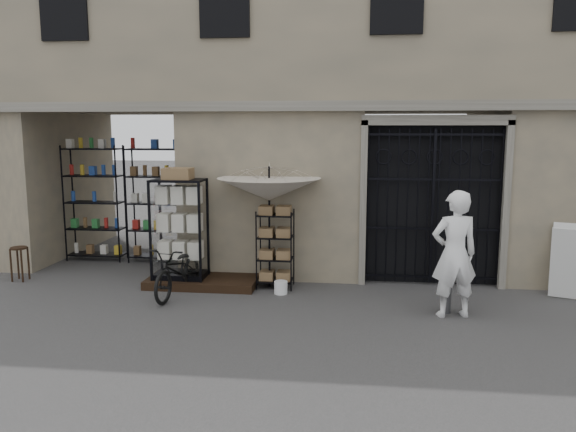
# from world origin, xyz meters

# --- Properties ---
(ground) EXTENTS (80.00, 80.00, 0.00)m
(ground) POSITION_xyz_m (0.00, 0.00, 0.00)
(ground) COLOR black
(ground) RESTS_ON ground
(main_building) EXTENTS (14.00, 4.00, 9.00)m
(main_building) POSITION_xyz_m (0.00, 4.00, 4.50)
(main_building) COLOR gray
(main_building) RESTS_ON ground
(shop_recess) EXTENTS (3.00, 1.70, 3.00)m
(shop_recess) POSITION_xyz_m (-4.50, 2.80, 1.50)
(shop_recess) COLOR black
(shop_recess) RESTS_ON ground
(shop_shelving) EXTENTS (2.70, 0.50, 2.50)m
(shop_shelving) POSITION_xyz_m (-4.55, 3.30, 1.25)
(shop_shelving) COLOR black
(shop_shelving) RESTS_ON ground
(iron_gate) EXTENTS (2.50, 0.21, 3.00)m
(iron_gate) POSITION_xyz_m (1.75, 2.28, 1.50)
(iron_gate) COLOR black
(iron_gate) RESTS_ON ground
(step_platform) EXTENTS (2.00, 0.90, 0.15)m
(step_platform) POSITION_xyz_m (-2.40, 1.55, 0.07)
(step_platform) COLOR black
(step_platform) RESTS_ON ground
(display_cabinet) EXTENTS (1.04, 0.83, 1.96)m
(display_cabinet) POSITION_xyz_m (-2.79, 1.52, 0.96)
(display_cabinet) COLOR black
(display_cabinet) RESTS_ON step_platform
(wire_rack) EXTENTS (0.72, 0.60, 1.42)m
(wire_rack) POSITION_xyz_m (-1.06, 1.62, 0.69)
(wire_rack) COLOR black
(wire_rack) RESTS_ON ground
(market_umbrella) EXTENTS (1.65, 1.68, 2.63)m
(market_umbrella) POSITION_xyz_m (-1.17, 1.66, 1.89)
(market_umbrella) COLOR black
(market_umbrella) RESTS_ON ground
(white_bucket) EXTENTS (0.29, 0.29, 0.22)m
(white_bucket) POSITION_xyz_m (-0.91, 1.23, 0.11)
(white_bucket) COLOR white
(white_bucket) RESTS_ON ground
(bicycle) EXTENTS (0.70, 0.96, 1.69)m
(bicycle) POSITION_xyz_m (-2.65, 0.94, 0.00)
(bicycle) COLOR black
(bicycle) RESTS_ON ground
(wooden_stool) EXTENTS (0.33, 0.33, 0.65)m
(wooden_stool) POSITION_xyz_m (-5.92, 1.49, 0.34)
(wooden_stool) COLOR black
(wooden_stool) RESTS_ON ground
(steel_bollard) EXTENTS (0.21, 0.21, 0.91)m
(steel_bollard) POSITION_xyz_m (1.79, 0.54, 0.45)
(steel_bollard) COLOR #4F5053
(steel_bollard) RESTS_ON ground
(shopkeeper) EXTENTS (1.13, 2.06, 0.47)m
(shopkeeper) POSITION_xyz_m (1.86, 0.37, 0.00)
(shopkeeper) COLOR white
(shopkeeper) RESTS_ON ground
(easel_sign) EXTENTS (0.78, 0.83, 1.23)m
(easel_sign) POSITION_xyz_m (3.96, 1.55, 0.63)
(easel_sign) COLOR silver
(easel_sign) RESTS_ON ground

